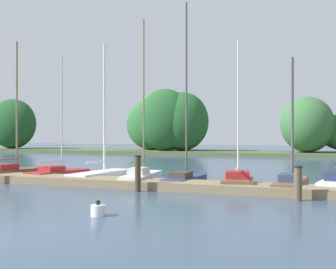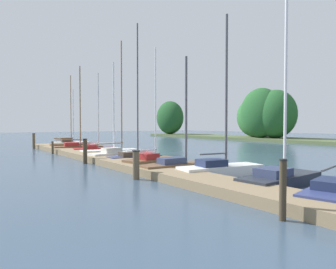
{
  "view_description": "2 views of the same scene",
  "coord_description": "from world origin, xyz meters",
  "views": [
    {
      "loc": [
        7.39,
        -7.11,
        2.32
      ],
      "look_at": [
        0.4,
        11.03,
        2.3
      ],
      "focal_mm": 45.31,
      "sensor_mm": 36.0,
      "label": 1
    },
    {
      "loc": [
        17.3,
        2.0,
        2.27
      ],
      "look_at": [
        3.97,
        11.54,
        1.74
      ],
      "focal_mm": 32.62,
      "sensor_mm": 36.0,
      "label": 2
    }
  ],
  "objects": [
    {
      "name": "sailboat_2",
      "position": [
        -8.31,
        10.9,
        0.38
      ],
      "size": [
        1.82,
        4.13,
        7.25
      ],
      "rotation": [
        0.0,
        0.0,
        1.38
      ],
      "color": "brown",
      "rests_on": "ground"
    },
    {
      "name": "sailboat_8",
      "position": [
        5.88,
        11.05,
        0.34
      ],
      "size": [
        1.18,
        4.46,
        5.53
      ],
      "rotation": [
        0.0,
        0.0,
        1.52
      ],
      "color": "brown",
      "rests_on": "ground"
    },
    {
      "name": "sailboat_10",
      "position": [
        10.68,
        11.89,
        0.37
      ],
      "size": [
        1.5,
        4.16,
        7.53
      ],
      "rotation": [
        0.0,
        0.0,
        1.64
      ],
      "color": "#232833",
      "rests_on": "ground"
    },
    {
      "name": "mooring_piling_2",
      "position": [
        0.13,
        8.36,
        0.74
      ],
      "size": [
        0.27,
        0.27,
        1.46
      ],
      "color": "#3D3323",
      "rests_on": "ground"
    },
    {
      "name": "sailboat_6",
      "position": [
        1.21,
        11.11,
        0.39
      ],
      "size": [
        1.18,
        3.49,
        8.35
      ],
      "rotation": [
        0.0,
        0.0,
        1.52
      ],
      "color": "navy",
      "rests_on": "ground"
    },
    {
      "name": "mooring_piling_3",
      "position": [
        6.32,
        8.23,
        0.61
      ],
      "size": [
        0.32,
        0.32,
        1.21
      ],
      "color": "brown",
      "rests_on": "ground"
    },
    {
      "name": "sailboat_4",
      "position": [
        -3.42,
        11.77,
        0.33
      ],
      "size": [
        1.62,
        4.49,
        6.87
      ],
      "rotation": [
        0.0,
        0.0,
        1.47
      ],
      "color": "white",
      "rests_on": "ground"
    },
    {
      "name": "far_shore",
      "position": [
        -0.46,
        38.73,
        3.01
      ],
      "size": [
        71.39,
        8.06,
        7.51
      ],
      "color": "#4C5B38",
      "rests_on": "ground"
    },
    {
      "name": "sailboat_9",
      "position": [
        7.75,
        11.82,
        0.38
      ],
      "size": [
        1.81,
        4.26,
        7.13
      ],
      "rotation": [
        0.0,
        0.0,
        1.4
      ],
      "color": "white",
      "rests_on": "ground"
    },
    {
      "name": "sailboat_3",
      "position": [
        -5.91,
        11.55,
        0.29
      ],
      "size": [
        1.97,
        3.79,
        6.4
      ],
      "rotation": [
        0.0,
        0.0,
        1.36
      ],
      "color": "maroon",
      "rests_on": "ground"
    },
    {
      "name": "mooring_piling_1",
      "position": [
        -7.14,
        8.45,
        0.49
      ],
      "size": [
        0.19,
        0.19,
        0.96
      ],
      "color": "#4C3D28",
      "rests_on": "ground"
    },
    {
      "name": "mooring_piling_0",
      "position": [
        -13.27,
        8.37,
        0.74
      ],
      "size": [
        0.29,
        0.29,
        1.46
      ],
      "color": "brown",
      "rests_on": "ground"
    },
    {
      "name": "sailboat_5",
      "position": [
        -0.91,
        11.08,
        0.36
      ],
      "size": [
        1.47,
        4.3,
        7.79
      ],
      "rotation": [
        0.0,
        0.0,
        1.7
      ],
      "color": "white",
      "rests_on": "ground"
    },
    {
      "name": "sailboat_1",
      "position": [
        -10.64,
        10.95,
        0.33
      ],
      "size": [
        1.29,
        3.44,
        6.77
      ],
      "rotation": [
        0.0,
        0.0,
        1.47
      ],
      "color": "brown",
      "rests_on": "ground"
    },
    {
      "name": "sailboat_7",
      "position": [
        3.7,
        10.79,
        0.32
      ],
      "size": [
        1.81,
        3.5,
        6.36
      ],
      "rotation": [
        0.0,
        0.0,
        1.75
      ],
      "color": "brown",
      "rests_on": "ground"
    },
    {
      "name": "dock_pier",
      "position": [
        0.0,
        9.58,
        0.17
      ],
      "size": [
        30.11,
        1.8,
        0.35
      ],
      "color": "#847051",
      "rests_on": "ground"
    },
    {
      "name": "mooring_piling_4",
      "position": [
        13.07,
        8.37,
        0.74
      ],
      "size": [
        0.19,
        0.19,
        1.46
      ],
      "color": "#3D3323",
      "rests_on": "ground"
    },
    {
      "name": "sailboat_0",
      "position": [
        -12.77,
        11.79,
        0.38
      ],
      "size": [
        1.79,
        3.67,
        5.78
      ],
      "rotation": [
        0.0,
        0.0,
        1.42
      ],
      "color": "white",
      "rests_on": "ground"
    }
  ]
}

